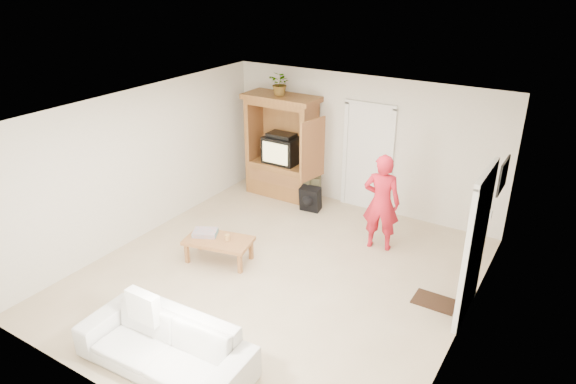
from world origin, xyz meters
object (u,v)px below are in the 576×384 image
at_px(armoire, 283,153).
at_px(sofa, 165,346).
at_px(coffee_table, 219,242).
at_px(man, 381,202).

distance_m(armoire, sofa, 5.29).
height_order(armoire, sofa, armoire).
relative_size(sofa, coffee_table, 1.86).
height_order(armoire, man, armoire).
bearing_deg(coffee_table, sofa, -78.80).
height_order(man, coffee_table, man).
bearing_deg(coffee_table, man, 28.76).
bearing_deg(sofa, armoire, 104.43).
relative_size(man, sofa, 0.77).
height_order(man, sofa, man).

